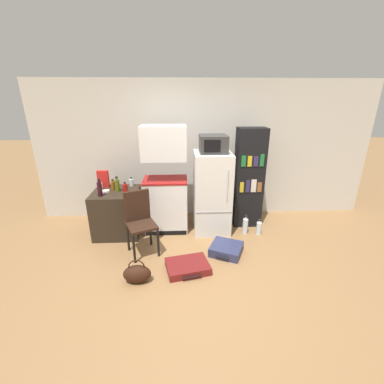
{
  "coord_description": "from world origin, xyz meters",
  "views": [
    {
      "loc": [
        -0.3,
        -2.89,
        2.27
      ],
      "look_at": [
        -0.12,
        0.85,
        0.88
      ],
      "focal_mm": 24.0,
      "sensor_mm": 36.0,
      "label": 1
    }
  ],
  "objects_px": {
    "handbag": "(137,274)",
    "water_bottle_front": "(259,228)",
    "bottle_milk_white": "(100,186)",
    "bookshelf": "(249,179)",
    "bottle_clear_short": "(131,182)",
    "chair": "(140,217)",
    "bottle_ketchup_red": "(125,188)",
    "water_bottle_middle": "(245,226)",
    "side_table": "(117,212)",
    "bottle_olive_oil": "(117,185)",
    "suitcase_large_flat": "(226,249)",
    "bottle_amber_beer": "(113,185)",
    "cereal_box": "(103,179)",
    "bowl": "(106,191)",
    "suitcase_small_flat": "(188,266)",
    "microwave": "(213,144)",
    "kitchen_hutch": "(165,185)",
    "refrigerator": "(212,193)",
    "bottle_wine_dark": "(100,189)"
  },
  "relations": [
    {
      "from": "kitchen_hutch",
      "to": "bottle_amber_beer",
      "type": "relative_size",
      "value": 9.79
    },
    {
      "from": "cereal_box",
      "to": "suitcase_large_flat",
      "type": "height_order",
      "value": "cereal_box"
    },
    {
      "from": "refrigerator",
      "to": "cereal_box",
      "type": "distance_m",
      "value": 1.91
    },
    {
      "from": "bookshelf",
      "to": "bottle_amber_beer",
      "type": "relative_size",
      "value": 9.5
    },
    {
      "from": "bottle_wine_dark",
      "to": "water_bottle_front",
      "type": "height_order",
      "value": "bottle_wine_dark"
    },
    {
      "from": "side_table",
      "to": "bottle_ketchup_red",
      "type": "height_order",
      "value": "bottle_ketchup_red"
    },
    {
      "from": "bottle_wine_dark",
      "to": "refrigerator",
      "type": "bearing_deg",
      "value": 7.79
    },
    {
      "from": "bottle_amber_beer",
      "to": "water_bottle_middle",
      "type": "distance_m",
      "value": 2.39
    },
    {
      "from": "bottle_amber_beer",
      "to": "suitcase_small_flat",
      "type": "relative_size",
      "value": 0.29
    },
    {
      "from": "side_table",
      "to": "handbag",
      "type": "bearing_deg",
      "value": -68.88
    },
    {
      "from": "microwave",
      "to": "water_bottle_front",
      "type": "distance_m",
      "value": 1.66
    },
    {
      "from": "microwave",
      "to": "bottle_clear_short",
      "type": "distance_m",
      "value": 1.6
    },
    {
      "from": "microwave",
      "to": "bottle_olive_oil",
      "type": "bearing_deg",
      "value": -178.71
    },
    {
      "from": "bottle_clear_short",
      "to": "chair",
      "type": "relative_size",
      "value": 0.16
    },
    {
      "from": "refrigerator",
      "to": "water_bottle_front",
      "type": "distance_m",
      "value": 1.03
    },
    {
      "from": "suitcase_large_flat",
      "to": "bottle_clear_short",
      "type": "bearing_deg",
      "value": 171.53
    },
    {
      "from": "refrigerator",
      "to": "bottle_milk_white",
      "type": "height_order",
      "value": "refrigerator"
    },
    {
      "from": "microwave",
      "to": "bottle_clear_short",
      "type": "xyz_separation_m",
      "value": [
        -1.41,
        0.22,
        -0.71
      ]
    },
    {
      "from": "bottle_olive_oil",
      "to": "side_table",
      "type": "bearing_deg",
      "value": -175.77
    },
    {
      "from": "cereal_box",
      "to": "water_bottle_front",
      "type": "bearing_deg",
      "value": -9.1
    },
    {
      "from": "bottle_clear_short",
      "to": "chair",
      "type": "xyz_separation_m",
      "value": [
        0.25,
        -0.87,
        -0.27
      ]
    },
    {
      "from": "bottle_milk_white",
      "to": "suitcase_large_flat",
      "type": "relative_size",
      "value": 0.28
    },
    {
      "from": "bowl",
      "to": "suitcase_small_flat",
      "type": "relative_size",
      "value": 0.19
    },
    {
      "from": "side_table",
      "to": "bookshelf",
      "type": "xyz_separation_m",
      "value": [
        2.33,
        0.22,
        0.51
      ]
    },
    {
      "from": "handbag",
      "to": "water_bottle_front",
      "type": "relative_size",
      "value": 1.25
    },
    {
      "from": "kitchen_hutch",
      "to": "suitcase_large_flat",
      "type": "bearing_deg",
      "value": -42.16
    },
    {
      "from": "refrigerator",
      "to": "suitcase_small_flat",
      "type": "xyz_separation_m",
      "value": [
        -0.47,
        -1.17,
        -0.65
      ]
    },
    {
      "from": "cereal_box",
      "to": "water_bottle_middle",
      "type": "xyz_separation_m",
      "value": [
        2.47,
        -0.38,
        -0.78
      ]
    },
    {
      "from": "bottle_ketchup_red",
      "to": "handbag",
      "type": "xyz_separation_m",
      "value": [
        0.34,
        -1.3,
        -0.72
      ]
    },
    {
      "from": "suitcase_large_flat",
      "to": "suitcase_small_flat",
      "type": "height_order",
      "value": "suitcase_large_flat"
    },
    {
      "from": "suitcase_small_flat",
      "to": "bottle_olive_oil",
      "type": "bearing_deg",
      "value": 122.95
    },
    {
      "from": "cereal_box",
      "to": "suitcase_large_flat",
      "type": "xyz_separation_m",
      "value": [
        2.03,
        -0.98,
        -0.86
      ]
    },
    {
      "from": "chair",
      "to": "side_table",
      "type": "bearing_deg",
      "value": 104.4
    },
    {
      "from": "bottle_ketchup_red",
      "to": "suitcase_large_flat",
      "type": "distance_m",
      "value": 1.92
    },
    {
      "from": "bottle_clear_short",
      "to": "water_bottle_front",
      "type": "xyz_separation_m",
      "value": [
        2.23,
        -0.47,
        -0.72
      ]
    },
    {
      "from": "bottle_amber_beer",
      "to": "side_table",
      "type": "bearing_deg",
      "value": -59.38
    },
    {
      "from": "bottle_ketchup_red",
      "to": "chair",
      "type": "relative_size",
      "value": 0.18
    },
    {
      "from": "kitchen_hutch",
      "to": "refrigerator",
      "type": "bearing_deg",
      "value": -4.56
    },
    {
      "from": "refrigerator",
      "to": "handbag",
      "type": "distance_m",
      "value": 1.88
    },
    {
      "from": "water_bottle_front",
      "to": "bottle_milk_white",
      "type": "bearing_deg",
      "value": 174.19
    },
    {
      "from": "bottle_olive_oil",
      "to": "suitcase_large_flat",
      "type": "xyz_separation_m",
      "value": [
        1.74,
        -0.76,
        -0.81
      ]
    },
    {
      "from": "bottle_ketchup_red",
      "to": "water_bottle_middle",
      "type": "xyz_separation_m",
      "value": [
        2.04,
        -0.1,
        -0.7
      ]
    },
    {
      "from": "bottle_clear_short",
      "to": "handbag",
      "type": "distance_m",
      "value": 1.79
    },
    {
      "from": "bowl",
      "to": "handbag",
      "type": "xyz_separation_m",
      "value": [
        0.66,
        -1.31,
        -0.67
      ]
    },
    {
      "from": "bottle_olive_oil",
      "to": "chair",
      "type": "distance_m",
      "value": 0.81
    },
    {
      "from": "bookshelf",
      "to": "handbag",
      "type": "relative_size",
      "value": 4.97
    },
    {
      "from": "bottle_milk_white",
      "to": "water_bottle_front",
      "type": "bearing_deg",
      "value": -5.81
    },
    {
      "from": "bookshelf",
      "to": "bowl",
      "type": "xyz_separation_m",
      "value": [
        -2.47,
        -0.26,
        -0.1
      ]
    },
    {
      "from": "refrigerator",
      "to": "suitcase_large_flat",
      "type": "height_order",
      "value": "refrigerator"
    },
    {
      "from": "bottle_wine_dark",
      "to": "cereal_box",
      "type": "bearing_deg",
      "value": 97.67
    }
  ]
}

